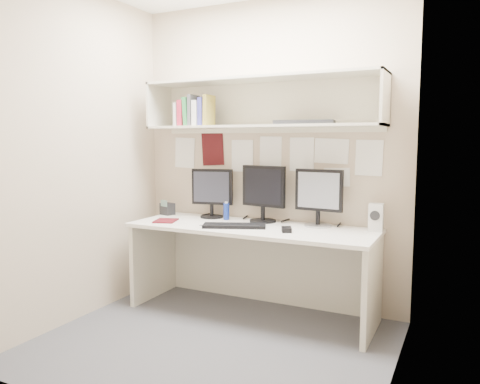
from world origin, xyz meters
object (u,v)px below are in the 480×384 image
at_px(keyboard, 234,226).
at_px(speaker, 376,217).
at_px(monitor_center, 263,191).
at_px(desk, 251,270).
at_px(monitor_left, 212,191).
at_px(maroon_notebook, 166,221).
at_px(monitor_right, 319,195).
at_px(desk_phone, 167,209).

xyz_separation_m(keyboard, speaker, (1.04, 0.33, 0.09)).
distance_m(monitor_center, keyboard, 0.43).
height_order(desk, monitor_left, monitor_left).
height_order(desk, keyboard, keyboard).
bearing_deg(desk, maroon_notebook, -169.72).
distance_m(keyboard, maroon_notebook, 0.65).
height_order(keyboard, speaker, speaker).
relative_size(keyboard, maroon_notebook, 2.32).
distance_m(monitor_center, speaker, 0.94).
distance_m(desk, maroon_notebook, 0.84).
relative_size(monitor_left, maroon_notebook, 2.03).
xyz_separation_m(monitor_right, speaker, (0.45, -0.00, -0.14)).
height_order(desk, speaker, speaker).
relative_size(monitor_right, speaker, 2.18).
distance_m(monitor_center, monitor_right, 0.48).
xyz_separation_m(monitor_left, keyboard, (0.39, -0.34, -0.23)).
bearing_deg(desk_phone, keyboard, 0.01).
xyz_separation_m(monitor_center, maroon_notebook, (-0.75, -0.35, -0.25)).
height_order(monitor_center, keyboard, monitor_center).
distance_m(monitor_center, desk_phone, 0.97).
height_order(monitor_left, maroon_notebook, monitor_left).
bearing_deg(speaker, monitor_right, 175.84).
bearing_deg(speaker, desk, -170.84).
relative_size(monitor_right, maroon_notebook, 2.15).
bearing_deg(monitor_center, desk, -82.61).
bearing_deg(monitor_center, monitor_right, 9.55).
distance_m(desk, desk_phone, 1.04).
bearing_deg(maroon_notebook, keyboard, -16.41).
relative_size(speaker, maroon_notebook, 0.99).
height_order(monitor_left, monitor_right, monitor_right).
relative_size(keyboard, desk_phone, 3.47).
distance_m(desk, speaker, 1.07).
distance_m(desk, keyboard, 0.41).
bearing_deg(maroon_notebook, speaker, -6.07).
bearing_deg(maroon_notebook, monitor_right, -1.82).
distance_m(monitor_right, keyboard, 0.72).
xyz_separation_m(monitor_right, maroon_notebook, (-1.23, -0.35, -0.24)).
bearing_deg(monitor_left, monitor_right, -11.71).
distance_m(speaker, maroon_notebook, 1.72).
height_order(monitor_right, speaker, monitor_right).
bearing_deg(speaker, keyboard, -165.91).
xyz_separation_m(speaker, desk_phone, (-1.88, -0.04, -0.05)).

